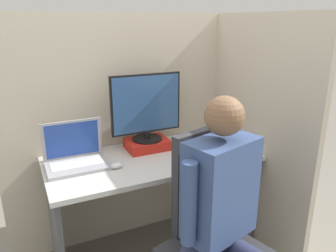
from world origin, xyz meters
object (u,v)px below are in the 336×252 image
at_px(office_chair, 211,229).
at_px(person, 224,213).
at_px(monitor, 146,107).
at_px(stapler, 224,138).
at_px(paper_box, 147,144).
at_px(carrot_toy, 189,161).
at_px(laptop, 76,157).

relative_size(office_chair, person, 0.82).
bearing_deg(monitor, office_chair, -85.56).
xyz_separation_m(monitor, stapler, (0.55, -0.12, -0.27)).
relative_size(paper_box, monitor, 0.58).
relative_size(paper_box, carrot_toy, 2.13).
relative_size(laptop, person, 0.28).
bearing_deg(person, stapler, 55.28).
bearing_deg(office_chair, paper_box, 94.46).
relative_size(laptop, stapler, 2.92).
bearing_deg(carrot_toy, person, -102.55).
bearing_deg(laptop, office_chair, -50.50).
height_order(paper_box, carrot_toy, paper_box).
height_order(paper_box, office_chair, office_chair).
distance_m(paper_box, laptop, 0.50).
xyz_separation_m(monitor, carrot_toy, (0.13, -0.35, -0.28)).
height_order(office_chair, person, person).
distance_m(carrot_toy, person, 0.56).
bearing_deg(monitor, carrot_toy, -69.13).
distance_m(paper_box, office_chair, 0.77).
distance_m(monitor, laptop, 0.56).
bearing_deg(person, carrot_toy, 77.45).
bearing_deg(paper_box, office_chair, -85.54).
height_order(paper_box, laptop, laptop).
xyz_separation_m(carrot_toy, office_chair, (-0.08, -0.39, -0.22)).
xyz_separation_m(paper_box, carrot_toy, (0.13, -0.35, -0.01)).
relative_size(paper_box, stapler, 2.26).
distance_m(office_chair, person, 0.26).
bearing_deg(stapler, laptop, 177.25).
distance_m(laptop, person, 0.97).
bearing_deg(stapler, person, -124.72).
bearing_deg(person, laptop, 121.49).
relative_size(carrot_toy, office_chair, 0.13).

